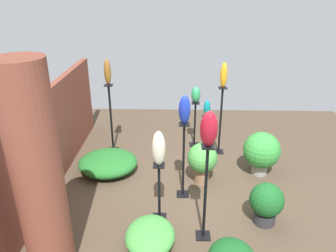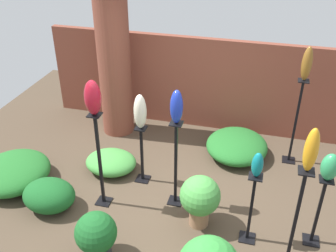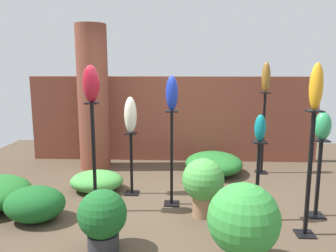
{
  "view_description": "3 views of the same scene",
  "coord_description": "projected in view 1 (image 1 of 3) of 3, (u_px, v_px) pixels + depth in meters",
  "views": [
    {
      "loc": [
        -4.43,
        0.25,
        3.22
      ],
      "look_at": [
        0.24,
        0.39,
        1.16
      ],
      "focal_mm": 35.0,
      "sensor_mm": 36.0,
      "label": 1
    },
    {
      "loc": [
        1.06,
        -3.94,
        3.72
      ],
      "look_at": [
        -0.11,
        0.4,
        1.06
      ],
      "focal_mm": 42.0,
      "sensor_mm": 36.0,
      "label": 2
    },
    {
      "loc": [
        0.22,
        -4.03,
        1.81
      ],
      "look_at": [
        0.02,
        0.15,
        1.07
      ],
      "focal_mm": 35.0,
      "sensor_mm": 36.0,
      "label": 3
    }
  ],
  "objects": [
    {
      "name": "foliage_bed_center",
      "position": [
        108.0,
        163.0,
        6.01
      ],
      "size": [
        0.99,
        1.07,
        0.36
      ],
      "primitive_type": "ellipsoid",
      "color": "#236B28",
      "rests_on": "ground"
    },
    {
      "name": "pedestal_bronze",
      "position": [
        111.0,
        121.0,
        6.59
      ],
      "size": [
        0.2,
        0.2,
        1.41
      ],
      "color": "black",
      "rests_on": "ground"
    },
    {
      "name": "pedestal_ruby",
      "position": [
        205.0,
        197.0,
        4.26
      ],
      "size": [
        0.2,
        0.2,
        1.4
      ],
      "color": "black",
      "rests_on": "ground"
    },
    {
      "name": "art_vase_jade",
      "position": [
        196.0,
        95.0,
        6.6
      ],
      "size": [
        0.2,
        0.19,
        0.34
      ],
      "primitive_type": "ellipsoid",
      "color": "#2D9356",
      "rests_on": "pedestal_jade"
    },
    {
      "name": "art_vase_ruby",
      "position": [
        209.0,
        129.0,
        3.87
      ],
      "size": [
        0.2,
        0.22,
        0.45
      ],
      "primitive_type": "ellipsoid",
      "color": "maroon",
      "rests_on": "pedestal_ruby"
    },
    {
      "name": "brick_pillar",
      "position": [
        37.0,
        174.0,
        3.59
      ],
      "size": [
        0.55,
        0.55,
        2.58
      ],
      "primitive_type": "cylinder",
      "color": "brown",
      "rests_on": "ground"
    },
    {
      "name": "art_vase_bronze",
      "position": [
        108.0,
        72.0,
        6.18
      ],
      "size": [
        0.15,
        0.13,
        0.51
      ],
      "primitive_type": "ellipsoid",
      "color": "brown",
      "rests_on": "pedestal_bronze"
    },
    {
      "name": "art_vase_cobalt",
      "position": [
        185.0,
        110.0,
        4.81
      ],
      "size": [
        0.16,
        0.18,
        0.45
      ],
      "primitive_type": "ellipsoid",
      "color": "#192D9E",
      "rests_on": "pedestal_cobalt"
    },
    {
      "name": "ground_plane",
      "position": [
        191.0,
        197.0,
        5.35
      ],
      "size": [
        8.0,
        8.0,
        0.0
      ],
      "primitive_type": "plane",
      "color": "#4C3D2D"
    },
    {
      "name": "pedestal_teal",
      "position": [
        205.0,
        143.0,
        6.17
      ],
      "size": [
        0.2,
        0.2,
        0.98
      ],
      "color": "black",
      "rests_on": "ground"
    },
    {
      "name": "foliage_bed_rear",
      "position": [
        150.0,
        236.0,
        4.32
      ],
      "size": [
        0.79,
        0.66,
        0.3
      ],
      "primitive_type": "ellipsoid",
      "color": "#479942",
      "rests_on": "ground"
    },
    {
      "name": "pedestal_cobalt",
      "position": [
        183.0,
        164.0,
        5.18
      ],
      "size": [
        0.2,
        0.2,
        1.28
      ],
      "color": "black",
      "rests_on": "ground"
    },
    {
      "name": "art_vase_amber",
      "position": [
        224.0,
        75.0,
        6.11
      ],
      "size": [
        0.14,
        0.14,
        0.49
      ],
      "primitive_type": "ellipsoid",
      "color": "orange",
      "rests_on": "pedestal_amber"
    },
    {
      "name": "potted_plant_front_right",
      "position": [
        202.0,
        160.0,
        5.59
      ],
      "size": [
        0.52,
        0.52,
        0.73
      ],
      "color": "#936B4C",
      "rests_on": "ground"
    },
    {
      "name": "art_vase_teal",
      "position": [
        207.0,
        108.0,
        5.89
      ],
      "size": [
        0.13,
        0.12,
        0.31
      ],
      "primitive_type": "ellipsoid",
      "color": "#0F727A",
      "rests_on": "pedestal_teal"
    },
    {
      "name": "potted_plant_mid_right",
      "position": [
        262.0,
        151.0,
        5.83
      ],
      "size": [
        0.66,
        0.66,
        0.81
      ],
      "color": "gray",
      "rests_on": "ground"
    },
    {
      "name": "brick_wall_back",
      "position": [
        42.0,
        150.0,
        5.08
      ],
      "size": [
        5.6,
        0.12,
        1.66
      ],
      "primitive_type": "cube",
      "color": "brown",
      "rests_on": "ground"
    },
    {
      "name": "potted_plant_walkway_edge",
      "position": [
        266.0,
        202.0,
        4.65
      ],
      "size": [
        0.49,
        0.49,
        0.64
      ],
      "color": "#2D2D33",
      "rests_on": "ground"
    },
    {
      "name": "art_vase_ivory",
      "position": [
        159.0,
        148.0,
        4.41
      ],
      "size": [
        0.18,
        0.19,
        0.51
      ],
      "primitive_type": "ellipsoid",
      "color": "beige",
      "rests_on": "pedestal_ivory"
    },
    {
      "name": "pedestal_amber",
      "position": [
        220.0,
        124.0,
        6.51
      ],
      "size": [
        0.2,
        0.2,
        1.39
      ],
      "color": "black",
      "rests_on": "ground"
    },
    {
      "name": "pedestal_jade",
      "position": [
        195.0,
        126.0,
        6.88
      ],
      "size": [
        0.2,
        0.2,
        0.97
      ],
      "color": "black",
      "rests_on": "ground"
    },
    {
      "name": "pedestal_ivory",
      "position": [
        159.0,
        195.0,
        4.71
      ],
      "size": [
        0.2,
        0.2,
        0.91
      ],
      "color": "black",
      "rests_on": "ground"
    }
  ]
}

